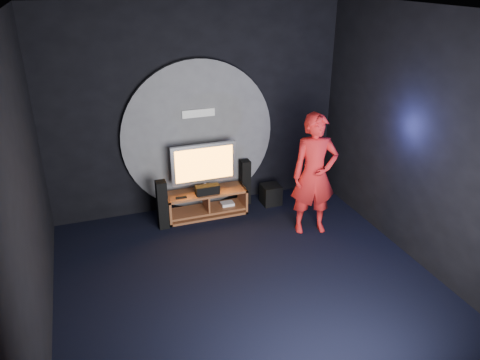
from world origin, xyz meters
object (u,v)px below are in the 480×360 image
tower_speaker_left (162,205)px  tower_speaker_right (245,182)px  media_console (207,204)px  subwoofer (271,194)px  tv (204,165)px  player (314,175)px

tower_speaker_left → tower_speaker_right: 1.60m
media_console → tower_speaker_left: size_ratio=1.66×
tower_speaker_left → tower_speaker_right: (1.56, 0.37, 0.00)m
tower_speaker_left → subwoofer: 2.02m
tv → player: 1.85m
tv → player: bearing=-37.3°
media_console → player: 1.96m
subwoofer → player: player is taller
tv → tower_speaker_right: size_ratio=1.34×
media_console → tower_speaker_right: tower_speaker_right is taller
tower_speaker_right → tower_speaker_left: bearing=-166.5°
media_console → subwoofer: media_console is taller
subwoofer → player: 1.36m
tv → subwoofer: tv is taller
tv → subwoofer: 1.41m
tower_speaker_right → subwoofer: 0.52m
subwoofer → tower_speaker_right: bearing=158.0°
tv → tower_speaker_right: 0.93m
tv → tower_speaker_left: bearing=-162.8°
media_console → tower_speaker_left: tower_speaker_left is taller
subwoofer → media_console: bearing=-178.8°
subwoofer → player: bearing=-76.7°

